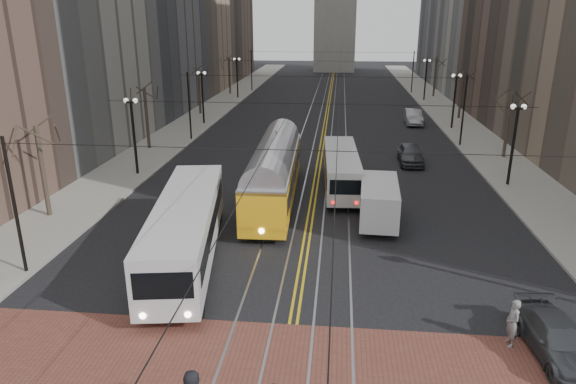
% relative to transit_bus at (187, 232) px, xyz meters
% --- Properties ---
extents(ground, '(260.00, 260.00, 0.00)m').
position_rel_transit_bus_xyz_m(ground, '(5.67, -4.05, -1.57)').
color(ground, black).
rests_on(ground, ground).
extents(sidewalk_left, '(5.00, 140.00, 0.15)m').
position_rel_transit_bus_xyz_m(sidewalk_left, '(-9.33, 40.95, -1.50)').
color(sidewalk_left, gray).
rests_on(sidewalk_left, ground).
extents(sidewalk_right, '(5.00, 140.00, 0.15)m').
position_rel_transit_bus_xyz_m(sidewalk_right, '(20.67, 40.95, -1.50)').
color(sidewalk_right, gray).
rests_on(sidewalk_right, ground).
extents(crosswalk_band, '(25.00, 6.00, 0.01)m').
position_rel_transit_bus_xyz_m(crosswalk_band, '(5.67, -8.05, -1.57)').
color(crosswalk_band, brown).
rests_on(crosswalk_band, ground).
extents(streetcar_rails, '(4.80, 130.00, 0.02)m').
position_rel_transit_bus_xyz_m(streetcar_rails, '(5.67, 40.95, -1.57)').
color(streetcar_rails, gray).
rests_on(streetcar_rails, ground).
extents(centre_lines, '(0.42, 130.00, 0.01)m').
position_rel_transit_bus_xyz_m(centre_lines, '(5.67, 40.95, -1.57)').
color(centre_lines, gold).
rests_on(centre_lines, ground).
extents(lamp_posts, '(27.60, 57.20, 5.60)m').
position_rel_transit_bus_xyz_m(lamp_posts, '(5.67, 24.70, 1.23)').
color(lamp_posts, black).
rests_on(lamp_posts, ground).
extents(street_trees, '(31.68, 53.28, 5.60)m').
position_rel_transit_bus_xyz_m(street_trees, '(5.67, 31.20, 1.23)').
color(street_trees, '#382D23').
rests_on(street_trees, ground).
extents(trolley_wires, '(25.96, 120.00, 6.60)m').
position_rel_transit_bus_xyz_m(trolley_wires, '(5.67, 30.78, 2.20)').
color(trolley_wires, black).
rests_on(trolley_wires, ground).
extents(transit_bus, '(4.52, 12.84, 3.15)m').
position_rel_transit_bus_xyz_m(transit_bus, '(0.00, 0.00, 0.00)').
color(transit_bus, silver).
rests_on(transit_bus, ground).
extents(streetcar, '(2.97, 13.97, 3.28)m').
position_rel_transit_bus_xyz_m(streetcar, '(3.17, 8.98, 0.06)').
color(streetcar, '#FEB216').
rests_on(streetcar, ground).
extents(rear_bus, '(2.71, 10.25, 2.65)m').
position_rel_transit_bus_xyz_m(rear_bus, '(7.47, 12.17, -0.25)').
color(rear_bus, silver).
rests_on(rear_bus, ground).
extents(cargo_van, '(2.38, 5.57, 2.42)m').
position_rel_transit_bus_xyz_m(cargo_van, '(9.67, 5.96, -0.36)').
color(cargo_van, '#BDBDBD').
rests_on(cargo_van, ground).
extents(sedan_grey, '(1.95, 4.76, 1.62)m').
position_rel_transit_bus_xyz_m(sedan_grey, '(13.18, 19.42, -0.76)').
color(sedan_grey, '#44484C').
rests_on(sedan_grey, ground).
extents(sedan_silver, '(1.82, 5.04, 1.65)m').
position_rel_transit_bus_xyz_m(sedan_silver, '(15.55, 36.34, -0.75)').
color(sedan_silver, '#929499').
rests_on(sedan_silver, ground).
extents(sedan_parked, '(2.14, 4.64, 1.31)m').
position_rel_transit_bus_xyz_m(sedan_parked, '(15.17, -6.05, -0.92)').
color(sedan_parked, '#404348').
rests_on(sedan_parked, ground).
extents(pedestrian_b, '(0.51, 0.71, 1.83)m').
position_rel_transit_bus_xyz_m(pedestrian_b, '(13.73, -5.55, -0.65)').
color(pedestrian_b, gray).
rests_on(pedestrian_b, crosswalk_band).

